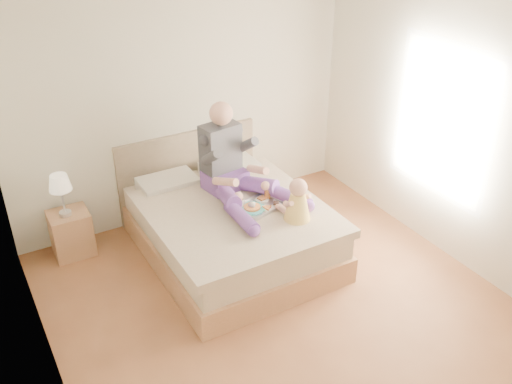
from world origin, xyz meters
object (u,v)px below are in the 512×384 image
adult (233,168)px  baby (297,203)px  nightstand (72,233)px  bed (228,225)px  tray (258,204)px

adult → baby: bearing=-78.0°
nightstand → adult: (1.60, -0.65, 0.65)m
adult → baby: adult is taller
bed → adult: adult is taller
bed → tray: bearing=-50.3°
bed → adult: bearing=41.3°
bed → tray: (0.22, -0.26, 0.32)m
bed → tray: 0.47m
bed → nightstand: (-1.46, 0.77, -0.07)m
adult → tray: bearing=-87.5°
nightstand → baby: baby is taller
baby → adult: bearing=102.2°
adult → baby: size_ratio=2.86×
tray → bed: bearing=115.5°
bed → baby: bearing=-55.7°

